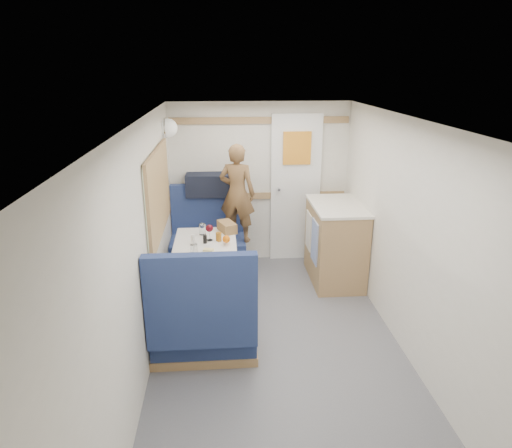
{
  "coord_description": "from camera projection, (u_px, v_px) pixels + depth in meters",
  "views": [
    {
      "loc": [
        -0.46,
        -3.26,
        2.39
      ],
      "look_at": [
        -0.15,
        0.9,
        0.94
      ],
      "focal_mm": 32.0,
      "sensor_mm": 36.0,
      "label": 1
    }
  ],
  "objects": [
    {
      "name": "floor",
      "position": [
        281.0,
        362.0,
        3.89
      ],
      "size": [
        4.5,
        4.5,
        0.0
      ],
      "primitive_type": "plane",
      "color": "#515156",
      "rests_on": "ground"
    },
    {
      "name": "ceiling",
      "position": [
        286.0,
        124.0,
        3.24
      ],
      "size": [
        4.5,
        4.5,
        0.0
      ],
      "primitive_type": "plane",
      "rotation": [
        3.14,
        0.0,
        0.0
      ],
      "color": "silver",
      "rests_on": "wall_back"
    },
    {
      "name": "wall_back",
      "position": [
        260.0,
        184.0,
        5.68
      ],
      "size": [
        2.2,
        0.02,
        2.0
      ],
      "primitive_type": "cube",
      "color": "silver",
      "rests_on": "floor"
    },
    {
      "name": "wall_left",
      "position": [
        141.0,
        258.0,
        3.49
      ],
      "size": [
        0.02,
        4.5,
        2.0
      ],
      "primitive_type": "cube",
      "color": "silver",
      "rests_on": "floor"
    },
    {
      "name": "wall_right",
      "position": [
        420.0,
        250.0,
        3.64
      ],
      "size": [
        0.02,
        4.5,
        2.0
      ],
      "primitive_type": "cube",
      "color": "silver",
      "rests_on": "floor"
    },
    {
      "name": "oak_trim_low",
      "position": [
        260.0,
        196.0,
        5.71
      ],
      "size": [
        2.15,
        0.02,
        0.08
      ],
      "primitive_type": "cube",
      "color": "olive",
      "rests_on": "wall_back"
    },
    {
      "name": "oak_trim_high",
      "position": [
        260.0,
        120.0,
        5.41
      ],
      "size": [
        2.15,
        0.02,
        0.08
      ],
      "primitive_type": "cube",
      "color": "olive",
      "rests_on": "wall_back"
    },
    {
      "name": "side_window",
      "position": [
        158.0,
        192.0,
        4.35
      ],
      "size": [
        0.04,
        1.3,
        0.72
      ],
      "primitive_type": "cube",
      "color": "#ACB89C",
      "rests_on": "wall_left"
    },
    {
      "name": "rear_door",
      "position": [
        296.0,
        186.0,
        5.7
      ],
      "size": [
        0.62,
        0.12,
        1.86
      ],
      "color": "white",
      "rests_on": "wall_back"
    },
    {
      "name": "dinette_table",
      "position": [
        206.0,
        257.0,
        4.6
      ],
      "size": [
        0.62,
        0.92,
        0.72
      ],
      "color": "white",
      "rests_on": "floor"
    },
    {
      "name": "bench_far",
      "position": [
        208.0,
        249.0,
        5.5
      ],
      "size": [
        0.9,
        0.59,
        1.05
      ],
      "color": "#161849",
      "rests_on": "floor"
    },
    {
      "name": "bench_near",
      "position": [
        204.0,
        326.0,
        3.88
      ],
      "size": [
        0.9,
        0.59,
        1.05
      ],
      "color": "#161849",
      "rests_on": "floor"
    },
    {
      "name": "ledge",
      "position": [
        207.0,
        197.0,
        5.55
      ],
      "size": [
        0.9,
        0.14,
        0.04
      ],
      "primitive_type": "cube",
      "color": "olive",
      "rests_on": "bench_far"
    },
    {
      "name": "dome_light",
      "position": [
        168.0,
        128.0,
        4.99
      ],
      "size": [
        0.2,
        0.2,
        0.2
      ],
      "primitive_type": "sphere",
      "color": "white",
      "rests_on": "wall_left"
    },
    {
      "name": "galley_counter",
      "position": [
        335.0,
        242.0,
        5.26
      ],
      "size": [
        0.57,
        0.92,
        0.92
      ],
      "color": "olive",
      "rests_on": "floor"
    },
    {
      "name": "person",
      "position": [
        237.0,
        193.0,
        5.18
      ],
      "size": [
        0.48,
        0.39,
        1.14
      ],
      "primitive_type": "imported",
      "rotation": [
        0.0,
        0.0,
        2.83
      ],
      "color": "brown",
      "rests_on": "bench_far"
    },
    {
      "name": "duffel_bag",
      "position": [
        209.0,
        185.0,
        5.51
      ],
      "size": [
        0.57,
        0.29,
        0.27
      ],
      "primitive_type": "cube",
      "rotation": [
        0.0,
        0.0,
        -0.03
      ],
      "color": "black",
      "rests_on": "ledge"
    },
    {
      "name": "tray",
      "position": [
        208.0,
        249.0,
        4.37
      ],
      "size": [
        0.31,
        0.36,
        0.02
      ],
      "primitive_type": "cube",
      "rotation": [
        0.0,
        0.0,
        0.22
      ],
      "color": "white",
      "rests_on": "dinette_table"
    },
    {
      "name": "orange_fruit",
      "position": [
        226.0,
        239.0,
        4.49
      ],
      "size": [
        0.08,
        0.08,
        0.08
      ],
      "primitive_type": "sphere",
      "color": "#D35B09",
      "rests_on": "tray"
    },
    {
      "name": "cheese_block",
      "position": [
        208.0,
        251.0,
        4.27
      ],
      "size": [
        0.11,
        0.08,
        0.03
      ],
      "primitive_type": "cube",
      "rotation": [
        0.0,
        0.0,
        -0.32
      ],
      "color": "#DBD27F",
      "rests_on": "tray"
    },
    {
      "name": "wine_glass",
      "position": [
        209.0,
        229.0,
        4.58
      ],
      "size": [
        0.08,
        0.08,
        0.17
      ],
      "color": "white",
      "rests_on": "dinette_table"
    },
    {
      "name": "tumbler_left",
      "position": [
        194.0,
        250.0,
        4.22
      ],
      "size": [
        0.07,
        0.07,
        0.11
      ],
      "primitive_type": "cylinder",
      "color": "white",
      "rests_on": "dinette_table"
    },
    {
      "name": "tumbler_right",
      "position": [
        202.0,
        229.0,
        4.76
      ],
      "size": [
        0.07,
        0.07,
        0.12
      ],
      "primitive_type": "cylinder",
      "color": "white",
      "rests_on": "dinette_table"
    },
    {
      "name": "beer_glass",
      "position": [
        219.0,
        237.0,
        4.58
      ],
      "size": [
        0.06,
        0.06,
        0.09
      ],
      "primitive_type": "cylinder",
      "color": "#975E15",
      "rests_on": "dinette_table"
    },
    {
      "name": "pepper_grinder",
      "position": [
        205.0,
        240.0,
        4.49
      ],
      "size": [
        0.04,
        0.04,
        0.1
      ],
      "primitive_type": "cylinder",
      "color": "black",
      "rests_on": "dinette_table"
    },
    {
      "name": "salt_grinder",
      "position": [
        193.0,
        239.0,
        4.52
      ],
      "size": [
        0.04,
        0.04,
        0.09
      ],
      "primitive_type": "cylinder",
      "color": "silver",
      "rests_on": "dinette_table"
    },
    {
      "name": "bread_loaf",
      "position": [
        227.0,
        227.0,
        4.85
      ],
      "size": [
        0.22,
        0.28,
        0.1
      ],
      "primitive_type": "cube",
      "rotation": [
        0.0,
        0.0,
        0.38
      ],
      "color": "brown",
      "rests_on": "dinette_table"
    }
  ]
}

